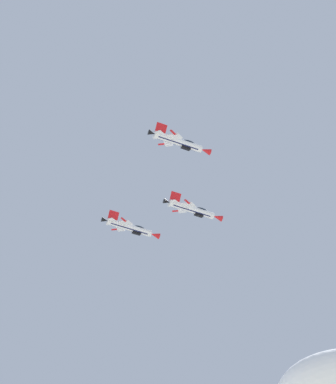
# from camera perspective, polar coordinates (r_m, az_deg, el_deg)

# --- Properties ---
(fighter_jet_lead) EXTENTS (15.95, 8.91, 5.92)m
(fighter_jet_lead) POSITION_cam_1_polar(r_m,az_deg,el_deg) (191.13, 1.86, -1.34)
(fighter_jet_lead) COLOR white
(fighter_jet_left_wing) EXTENTS (15.95, 9.15, 5.55)m
(fighter_jet_left_wing) POSITION_cam_1_polar(r_m,az_deg,el_deg) (197.12, -2.85, -2.70)
(fighter_jet_left_wing) COLOR white
(fighter_jet_right_wing) EXTENTS (15.95, 8.71, 6.21)m
(fighter_jet_right_wing) POSITION_cam_1_polar(r_m,az_deg,el_deg) (180.76, 0.85, 3.78)
(fighter_jet_right_wing) COLOR white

